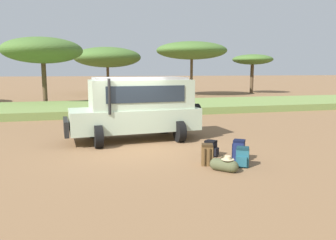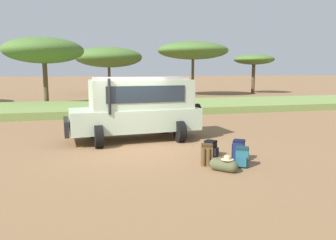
% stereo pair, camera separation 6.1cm
% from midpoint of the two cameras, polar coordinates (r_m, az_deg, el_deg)
% --- Properties ---
extents(ground_plane, '(320.00, 320.00, 0.00)m').
position_cam_midpoint_polar(ground_plane, '(11.39, -5.43, -5.08)').
color(ground_plane, olive).
extents(grass_bank, '(120.00, 7.00, 0.44)m').
position_cam_midpoint_polar(grass_bank, '(22.46, -10.10, 2.15)').
color(grass_bank, olive).
rests_on(grass_bank, ground_plane).
extents(safari_vehicle, '(5.42, 2.95, 2.44)m').
position_cam_midpoint_polar(safari_vehicle, '(12.79, -5.21, 2.31)').
color(safari_vehicle, '#B2C6A8').
rests_on(safari_vehicle, ground_plane).
extents(backpack_beside_front_wheel, '(0.50, 0.48, 0.62)m').
position_cam_midpoint_polar(backpack_beside_front_wheel, '(10.13, 12.45, -5.19)').
color(backpack_beside_front_wheel, navy).
rests_on(backpack_beside_front_wheel, ground_plane).
extents(backpack_cluster_center, '(0.38, 0.41, 0.62)m').
position_cam_midpoint_polar(backpack_cluster_center, '(9.46, 6.95, -6.05)').
color(backpack_cluster_center, brown).
rests_on(backpack_cluster_center, ground_plane).
extents(backpack_near_rear_wheel, '(0.44, 0.45, 0.57)m').
position_cam_midpoint_polar(backpack_near_rear_wheel, '(9.48, 12.97, -6.35)').
color(backpack_near_rear_wheel, '#235B6B').
rests_on(backpack_near_rear_wheel, ground_plane).
extents(backpack_outermost, '(0.46, 0.47, 0.51)m').
position_cam_midpoint_polar(backpack_outermost, '(10.47, 7.64, -4.95)').
color(backpack_outermost, black).
rests_on(backpack_outermost, ground_plane).
extents(duffel_bag_low_black_case, '(0.66, 0.67, 0.44)m').
position_cam_midpoint_polar(duffel_bag_low_black_case, '(9.00, 9.86, -7.73)').
color(duffel_bag_low_black_case, '#4C5133').
rests_on(duffel_bag_low_black_case, ground_plane).
extents(acacia_tree_left_mid, '(5.79, 6.27, 5.12)m').
position_cam_midpoint_polar(acacia_tree_left_mid, '(26.36, -20.74, 11.23)').
color(acacia_tree_left_mid, brown).
rests_on(acacia_tree_left_mid, ground_plane).
extents(acacia_tree_centre_back, '(7.86, 7.01, 5.43)m').
position_cam_midpoint_polar(acacia_tree_centre_back, '(39.71, -10.24, 10.69)').
color(acacia_tree_centre_back, brown).
rests_on(acacia_tree_centre_back, ground_plane).
extents(acacia_tree_right_mid, '(7.72, 7.01, 5.80)m').
position_cam_midpoint_polar(acacia_tree_right_mid, '(36.24, 4.43, 11.95)').
color(acacia_tree_right_mid, brown).
rests_on(acacia_tree_right_mid, ground_plane).
extents(acacia_tree_far_right, '(4.76, 4.85, 4.62)m').
position_cam_midpoint_polar(acacia_tree_far_right, '(40.94, 14.78, 10.10)').
color(acacia_tree_far_right, brown).
rests_on(acacia_tree_far_right, ground_plane).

